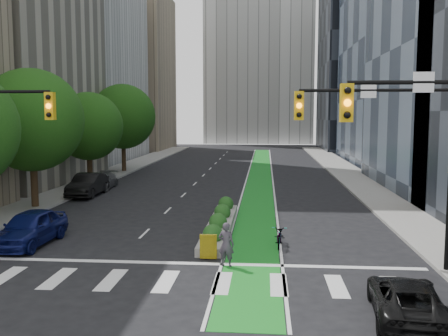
% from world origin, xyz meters
% --- Properties ---
extents(ground, '(160.00, 160.00, 0.00)m').
position_xyz_m(ground, '(0.00, 0.00, 0.00)').
color(ground, black).
rests_on(ground, ground).
extents(sidewalk_left, '(3.60, 90.00, 0.15)m').
position_xyz_m(sidewalk_left, '(-11.80, 25.00, 0.07)').
color(sidewalk_left, gray).
rests_on(sidewalk_left, ground).
extents(sidewalk_right, '(3.60, 90.00, 0.15)m').
position_xyz_m(sidewalk_right, '(11.80, 25.00, 0.07)').
color(sidewalk_right, gray).
rests_on(sidewalk_right, ground).
extents(bike_lane_paint, '(2.20, 70.00, 0.01)m').
position_xyz_m(bike_lane_paint, '(3.00, 30.00, 0.01)').
color(bike_lane_paint, '#188422').
rests_on(bike_lane_paint, ground).
extents(building_tan_far, '(14.00, 16.00, 26.00)m').
position_xyz_m(building_tan_far, '(-20.00, 66.00, 13.00)').
color(building_tan_far, tan).
rests_on(building_tan_far, ground).
extents(building_dark_end, '(14.00, 18.00, 28.00)m').
position_xyz_m(building_dark_end, '(20.00, 68.00, 14.00)').
color(building_dark_end, black).
rests_on(building_dark_end, ground).
extents(tree_mid, '(6.40, 6.40, 8.78)m').
position_xyz_m(tree_mid, '(-11.00, 12.00, 5.57)').
color(tree_mid, black).
rests_on(tree_mid, ground).
extents(tree_midfar, '(5.60, 5.60, 7.76)m').
position_xyz_m(tree_midfar, '(-11.00, 22.00, 4.95)').
color(tree_midfar, black).
rests_on(tree_midfar, ground).
extents(tree_far, '(6.60, 6.60, 9.00)m').
position_xyz_m(tree_far, '(-11.00, 32.00, 5.69)').
color(tree_far, black).
rests_on(tree_far, ground).
extents(signal_right, '(5.82, 0.51, 7.20)m').
position_xyz_m(signal_right, '(8.67, 0.47, 4.80)').
color(signal_right, black).
rests_on(signal_right, ground).
extents(median_planter, '(1.20, 10.26, 1.10)m').
position_xyz_m(median_planter, '(1.20, 7.04, 0.37)').
color(median_planter, gray).
rests_on(median_planter, ground).
extents(bicycle, '(0.79, 1.93, 0.99)m').
position_xyz_m(bicycle, '(4.18, 4.11, 0.50)').
color(bicycle, gray).
rests_on(bicycle, ground).
extents(cyclist, '(0.72, 0.57, 1.76)m').
position_xyz_m(cyclist, '(2.00, 0.96, 0.88)').
color(cyclist, '#3F3844').
rests_on(cyclist, ground).
extents(parked_car_left_near, '(2.08, 4.78, 1.60)m').
position_xyz_m(parked_car_left_near, '(-7.15, 3.43, 0.80)').
color(parked_car_left_near, '#0D144F').
rests_on(parked_car_left_near, ground).
extents(parked_car_left_mid, '(1.83, 5.02, 1.64)m').
position_xyz_m(parked_car_left_mid, '(-9.40, 17.06, 0.82)').
color(parked_car_left_mid, black).
rests_on(parked_car_left_mid, ground).
extents(parked_car_left_far, '(2.05, 4.52, 1.28)m').
position_xyz_m(parked_car_left_far, '(-9.50, 20.49, 0.64)').
color(parked_car_left_far, '#585A5D').
rests_on(parked_car_left_far, ground).
extents(parked_car_right, '(2.40, 4.42, 1.17)m').
position_xyz_m(parked_car_right, '(7.63, -3.57, 0.59)').
color(parked_car_right, black).
rests_on(parked_car_right, ground).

